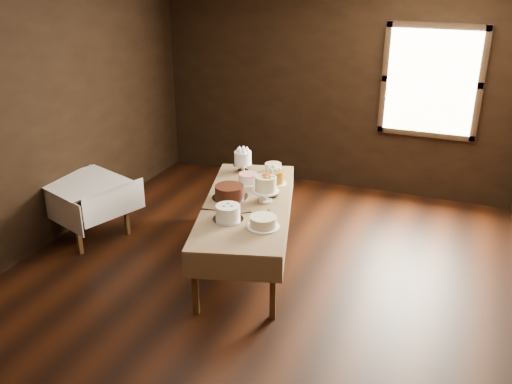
% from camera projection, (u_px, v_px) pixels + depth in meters
% --- Properties ---
extents(floor, '(5.00, 6.00, 0.01)m').
position_uv_depth(floor, '(249.00, 285.00, 5.61)').
color(floor, black).
rests_on(floor, ground).
extents(wall_back, '(5.00, 0.02, 2.80)m').
position_uv_depth(wall_back, '(332.00, 88.00, 7.62)').
color(wall_back, black).
rests_on(wall_back, ground).
extents(wall_left, '(0.02, 6.00, 2.80)m').
position_uv_depth(wall_left, '(33.00, 126.00, 5.93)').
color(wall_left, black).
rests_on(wall_left, ground).
extents(window, '(1.10, 0.05, 1.30)m').
position_uv_depth(window, '(431.00, 82.00, 7.05)').
color(window, '#FFEABF').
rests_on(window, wall_back).
extents(display_table, '(1.47, 2.40, 0.70)m').
position_uv_depth(display_table, '(247.00, 206.00, 5.84)').
color(display_table, '#442B14').
rests_on(display_table, ground).
extents(side_table, '(1.05, 1.05, 0.69)m').
position_uv_depth(side_table, '(84.00, 188.00, 6.39)').
color(side_table, '#442B14').
rests_on(side_table, ground).
extents(cake_meringue, '(0.24, 0.24, 0.26)m').
position_uv_depth(cake_meringue, '(243.00, 162.00, 6.60)').
color(cake_meringue, silver).
rests_on(cake_meringue, display_table).
extents(cake_speckled, '(0.25, 0.25, 0.12)m').
position_uv_depth(cake_speckled, '(273.00, 169.00, 6.58)').
color(cake_speckled, white).
rests_on(cake_speckled, display_table).
extents(cake_lattice, '(0.28, 0.28, 0.10)m').
position_uv_depth(cake_lattice, '(248.00, 179.00, 6.28)').
color(cake_lattice, white).
rests_on(cake_lattice, display_table).
extents(cake_caramel, '(0.24, 0.24, 0.15)m').
position_uv_depth(cake_caramel, '(276.00, 178.00, 6.25)').
color(cake_caramel, white).
rests_on(cake_caramel, display_table).
extents(cake_chocolate, '(0.38, 0.38, 0.14)m').
position_uv_depth(cake_chocolate, '(229.00, 192.00, 5.87)').
color(cake_chocolate, silver).
rests_on(cake_chocolate, display_table).
extents(cake_flowers, '(0.31, 0.31, 0.29)m').
position_uv_depth(cake_flowers, '(266.00, 190.00, 5.78)').
color(cake_flowers, white).
rests_on(cake_flowers, display_table).
extents(cake_swirl, '(0.31, 0.31, 0.15)m').
position_uv_depth(cake_swirl, '(228.00, 213.00, 5.39)').
color(cake_swirl, silver).
rests_on(cake_swirl, display_table).
extents(cake_cream, '(0.31, 0.31, 0.11)m').
position_uv_depth(cake_cream, '(263.00, 222.00, 5.25)').
color(cake_cream, white).
rests_on(cake_cream, display_table).
extents(cake_server_a, '(0.20, 0.17, 0.01)m').
position_uv_depth(cake_server_a, '(244.00, 213.00, 5.56)').
color(cake_server_a, silver).
rests_on(cake_server_a, display_table).
extents(cake_server_b, '(0.14, 0.22, 0.01)m').
position_uv_depth(cake_server_b, '(271.00, 217.00, 5.48)').
color(cake_server_b, silver).
rests_on(cake_server_b, display_table).
extents(cake_server_c, '(0.14, 0.22, 0.01)m').
position_uv_depth(cake_server_c, '(246.00, 191.00, 6.08)').
color(cake_server_c, silver).
rests_on(cake_server_c, display_table).
extents(cake_server_d, '(0.07, 0.24, 0.01)m').
position_uv_depth(cake_server_d, '(270.00, 192.00, 6.05)').
color(cake_server_d, silver).
rests_on(cake_server_d, display_table).
extents(cake_server_e, '(0.24, 0.06, 0.01)m').
position_uv_depth(cake_server_e, '(216.00, 210.00, 5.61)').
color(cake_server_e, silver).
rests_on(cake_server_e, display_table).
extents(flower_vase, '(0.16, 0.16, 0.14)m').
position_uv_depth(flower_vase, '(273.00, 191.00, 5.92)').
color(flower_vase, '#2D2823').
rests_on(flower_vase, display_table).
extents(flower_bouquet, '(0.14, 0.14, 0.20)m').
position_uv_depth(flower_bouquet, '(274.00, 174.00, 5.85)').
color(flower_bouquet, white).
rests_on(flower_bouquet, flower_vase).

